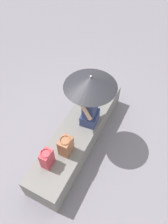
{
  "coord_description": "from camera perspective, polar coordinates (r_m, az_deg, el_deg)",
  "views": [
    {
      "loc": [
        1.98,
        1.12,
        3.74
      ],
      "look_at": [
        -0.11,
        0.06,
        0.84
      ],
      "focal_mm": 35.11,
      "sensor_mm": 36.0,
      "label": 1
    }
  ],
  "objects": [
    {
      "name": "ground_plane",
      "position": [
        4.37,
        -1.38,
        -7.69
      ],
      "size": [
        14.0,
        14.0,
        0.0
      ],
      "primitive_type": "plane",
      "color": "slate"
    },
    {
      "name": "stone_bench",
      "position": [
        4.17,
        -1.44,
        -5.94
      ],
      "size": [
        2.66,
        0.64,
        0.49
      ],
      "primitive_type": "cube",
      "color": "slate",
      "rests_on": "ground"
    },
    {
      "name": "person_seated",
      "position": [
        3.75,
        1.6,
        1.25
      ],
      "size": [
        0.49,
        0.32,
        0.9
      ],
      "color": "navy",
      "rests_on": "stone_bench"
    },
    {
      "name": "parasol",
      "position": [
        3.28,
        1.72,
        7.85
      ],
      "size": [
        0.84,
        0.84,
        1.13
      ],
      "color": "#B7B7BC",
      "rests_on": "stone_bench"
    },
    {
      "name": "handbag_black",
      "position": [
        4.29,
        1.86,
        4.47
      ],
      "size": [
        0.22,
        0.17,
        0.28
      ],
      "color": "#335184",
      "rests_on": "stone_bench"
    },
    {
      "name": "tote_bag_canvas",
      "position": [
        3.49,
        -9.62,
        -11.88
      ],
      "size": [
        0.21,
        0.16,
        0.36
      ],
      "color": "#B2333D",
      "rests_on": "stone_bench"
    },
    {
      "name": "shoulder_bag_spare",
      "position": [
        3.57,
        -4.77,
        -8.79
      ],
      "size": [
        0.23,
        0.18,
        0.36
      ],
      "color": "brown",
      "rests_on": "stone_bench"
    },
    {
      "name": "magazine",
      "position": [
        4.57,
        4.73,
        5.62
      ],
      "size": [
        0.34,
        0.31,
        0.01
      ],
      "primitive_type": "cube",
      "rotation": [
        0.0,
        0.0,
        -0.48
      ],
      "color": "#EAE04C",
      "rests_on": "stone_bench"
    }
  ]
}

